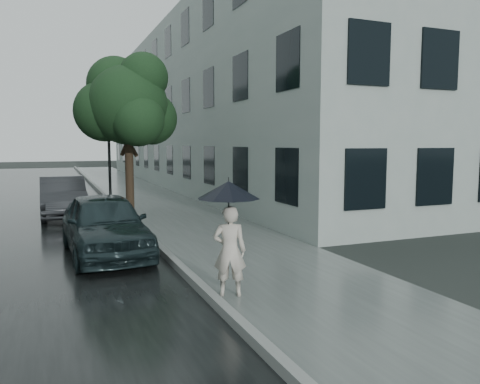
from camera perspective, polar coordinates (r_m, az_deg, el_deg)
name	(u,v)px	position (r m, az deg, el deg)	size (l,w,h in m)	color
ground	(270,272)	(9.13, 3.62, -9.75)	(120.00, 120.00, 0.00)	black
sidewalk	(154,201)	(20.48, -10.45, -1.04)	(3.50, 60.00, 0.01)	slate
kerb_near	(110,201)	(20.18, -15.54, -1.05)	(0.15, 60.00, 0.15)	slate
asphalt_road	(18,207)	(20.11, -25.49, -1.66)	(6.85, 60.00, 0.00)	black
building_near	(212,110)	(29.02, -3.41, 9.99)	(7.02, 36.00, 9.00)	#8F9C96
pedestrian	(230,251)	(7.60, -1.27, -7.19)	(0.54, 0.35, 1.47)	#BBB3A4
umbrella	(229,190)	(7.39, -1.40, 0.26)	(1.21, 1.21, 0.99)	black
street_tree	(127,104)	(15.76, -13.58, 10.37)	(3.33, 3.02, 5.35)	#332619
lamp_post	(105,131)	(21.03, -16.14, 7.11)	(0.85, 0.35, 5.19)	black
car_near	(105,224)	(10.72, -16.16, -3.81)	(1.62, 4.04, 1.38)	black
car_far	(63,197)	(16.85, -20.79, -0.54)	(1.41, 4.04, 1.33)	#27292D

